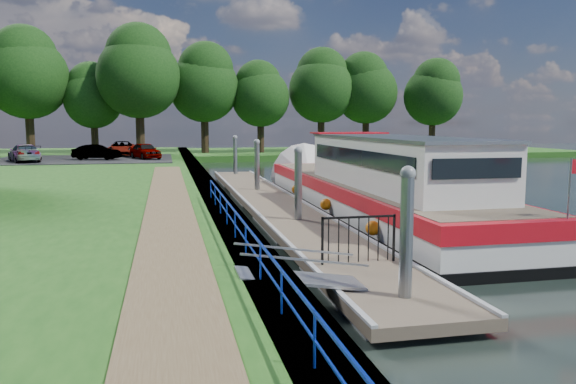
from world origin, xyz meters
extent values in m
plane|color=black|center=(0.00, 0.00, 0.00)|extent=(160.00, 160.00, 0.00)
cube|color=#473D2D|center=(-2.55, 15.00, 0.39)|extent=(1.10, 90.00, 0.78)
cube|color=#205117|center=(12.00, 52.00, 0.30)|extent=(60.00, 18.00, 0.60)
cube|color=brown|center=(-4.40, 8.00, 0.80)|extent=(1.60, 40.00, 0.05)
cube|color=black|center=(-11.00, 38.00, 0.81)|extent=(14.00, 12.00, 0.06)
cube|color=#0C2DBF|center=(-2.75, 3.00, 1.48)|extent=(0.04, 18.00, 0.04)
cube|color=#0C2DBF|center=(-2.75, 3.00, 1.12)|extent=(0.03, 18.00, 0.03)
cylinder|color=#0C2DBF|center=(-2.75, -4.00, 1.14)|extent=(0.04, 0.04, 0.72)
cylinder|color=#0C2DBF|center=(-2.75, -2.00, 1.14)|extent=(0.04, 0.04, 0.72)
cylinder|color=#0C2DBF|center=(-2.75, 0.00, 1.14)|extent=(0.04, 0.04, 0.72)
cylinder|color=#0C2DBF|center=(-2.75, 2.00, 1.14)|extent=(0.04, 0.04, 0.72)
cylinder|color=#0C2DBF|center=(-2.75, 4.00, 1.14)|extent=(0.04, 0.04, 0.72)
cylinder|color=#0C2DBF|center=(-2.75, 6.00, 1.14)|extent=(0.04, 0.04, 0.72)
cylinder|color=#0C2DBF|center=(-2.75, 8.00, 1.14)|extent=(0.04, 0.04, 0.72)
cylinder|color=#0C2DBF|center=(-2.75, 10.00, 1.14)|extent=(0.04, 0.04, 0.72)
cylinder|color=#0C2DBF|center=(-2.75, 12.00, 1.14)|extent=(0.04, 0.04, 0.72)
cube|color=brown|center=(0.00, 13.00, 0.28)|extent=(2.50, 30.00, 0.24)
cube|color=#9EA0A3|center=(0.00, 1.00, 0.05)|extent=(2.30, 5.00, 0.30)
cube|color=#9EA0A3|center=(0.00, 9.00, 0.05)|extent=(2.30, 5.00, 0.30)
cube|color=#9EA0A3|center=(0.00, 17.00, 0.05)|extent=(2.30, 5.00, 0.30)
cube|color=#9EA0A3|center=(0.00, 25.00, 0.05)|extent=(2.30, 5.00, 0.30)
cube|color=#9EA0A3|center=(1.19, 13.00, 0.43)|extent=(0.12, 30.00, 0.06)
cube|color=#9EA0A3|center=(-1.19, 13.00, 0.43)|extent=(0.12, 30.00, 0.06)
cylinder|color=gray|center=(0.00, -0.50, 1.10)|extent=(0.26, 0.26, 3.40)
sphere|color=gray|center=(0.00, -0.50, 2.80)|extent=(0.30, 0.30, 0.30)
cylinder|color=gray|center=(0.00, 8.50, 1.10)|extent=(0.26, 0.26, 3.40)
sphere|color=gray|center=(0.00, 8.50, 2.80)|extent=(0.30, 0.30, 0.30)
cylinder|color=gray|center=(0.00, 17.50, 1.10)|extent=(0.26, 0.26, 3.40)
sphere|color=gray|center=(0.00, 17.50, 2.80)|extent=(0.30, 0.30, 0.30)
cylinder|color=gray|center=(0.00, 26.50, 1.10)|extent=(0.26, 0.26, 3.40)
sphere|color=gray|center=(0.00, 26.50, 2.80)|extent=(0.30, 0.30, 0.30)
cube|color=#A5A8AD|center=(-1.85, 0.50, 0.60)|extent=(2.58, 1.00, 0.43)
cube|color=#A5A8AD|center=(-1.85, 0.02, 1.10)|extent=(2.58, 0.04, 0.41)
cube|color=#A5A8AD|center=(-1.85, 0.98, 1.10)|extent=(2.58, 0.04, 0.41)
cube|color=black|center=(-0.90, 2.20, 0.98)|extent=(0.05, 0.05, 1.15)
cube|color=black|center=(0.90, 2.20, 0.98)|extent=(0.05, 0.05, 1.15)
cube|color=black|center=(0.00, 2.20, 1.52)|extent=(1.85, 0.05, 0.05)
cube|color=black|center=(-0.75, 2.20, 0.98)|extent=(0.02, 0.02, 1.10)
cube|color=black|center=(-0.50, 2.20, 0.98)|extent=(0.02, 0.02, 1.10)
cube|color=black|center=(-0.25, 2.20, 0.98)|extent=(0.02, 0.02, 1.10)
cube|color=black|center=(0.00, 2.20, 0.98)|extent=(0.02, 0.02, 1.10)
cube|color=black|center=(0.25, 2.20, 0.98)|extent=(0.02, 0.02, 1.10)
cube|color=black|center=(0.50, 2.20, 0.98)|extent=(0.02, 0.02, 1.10)
cube|color=black|center=(0.75, 2.20, 0.98)|extent=(0.02, 0.02, 1.10)
cube|color=black|center=(3.60, 11.13, 0.02)|extent=(4.00, 20.00, 0.55)
cube|color=silver|center=(3.60, 11.13, 0.62)|extent=(3.96, 19.90, 0.65)
cube|color=red|center=(3.60, 11.13, 1.18)|extent=(4.04, 20.00, 0.48)
cube|color=brown|center=(3.60, 11.13, 1.42)|extent=(3.68, 19.20, 0.04)
cone|color=silver|center=(3.60, 21.53, 0.55)|extent=(4.00, 1.50, 4.00)
cube|color=silver|center=(3.60, 8.63, 2.30)|extent=(3.00, 11.00, 1.75)
cube|color=gray|center=(3.60, 8.63, 3.22)|extent=(3.10, 11.20, 0.10)
cube|color=black|center=(2.08, 8.63, 2.55)|extent=(0.04, 10.00, 0.55)
cube|color=black|center=(5.12, 8.63, 2.55)|extent=(0.04, 10.00, 0.55)
cube|color=black|center=(3.60, 14.18, 2.55)|extent=(2.60, 0.04, 0.55)
cube|color=black|center=(3.60, 3.08, 2.55)|extent=(2.60, 0.04, 0.55)
cube|color=red|center=(3.60, 13.83, 3.30)|extent=(3.20, 1.60, 0.06)
cylinder|color=gray|center=(5.10, 1.43, 2.15)|extent=(0.05, 0.05, 1.50)
sphere|color=orange|center=(1.48, 5.13, 0.65)|extent=(0.44, 0.44, 0.44)
sphere|color=orange|center=(1.48, 10.13, 0.65)|extent=(0.44, 0.44, 0.44)
sphere|color=orange|center=(1.48, 15.13, 0.65)|extent=(0.44, 0.44, 0.44)
imported|color=#594C47|center=(2.40, 5.09, 2.30)|extent=(0.55, 0.71, 1.72)
cylinder|color=#332316|center=(-17.49, 49.36, 2.70)|extent=(0.83, 0.83, 4.21)
sphere|color=black|center=(-17.49, 49.36, 8.08)|extent=(7.95, 7.95, 7.95)
sphere|color=black|center=(-17.71, 49.47, 10.07)|extent=(6.31, 6.31, 6.31)
cylinder|color=#332316|center=(-11.50, 49.87, 2.15)|extent=(0.70, 0.70, 3.10)
sphere|color=black|center=(-11.50, 49.87, 6.11)|extent=(5.85, 5.85, 5.85)
sphere|color=black|center=(-11.67, 50.04, 7.57)|extent=(4.65, 4.65, 4.65)
cylinder|color=#332316|center=(-6.89, 47.36, 2.75)|extent=(0.84, 0.84, 4.29)
sphere|color=black|center=(-6.89, 47.36, 8.23)|extent=(8.10, 8.10, 8.10)
sphere|color=black|center=(-6.84, 47.51, 10.25)|extent=(6.44, 6.44, 6.44)
cylinder|color=#332316|center=(-0.41, 49.36, 2.52)|extent=(0.79, 0.79, 3.83)
sphere|color=black|center=(-0.41, 49.36, 7.42)|extent=(7.24, 7.24, 7.24)
sphere|color=black|center=(-0.22, 49.13, 9.23)|extent=(5.75, 5.75, 5.75)
cylinder|color=#332316|center=(5.49, 49.09, 2.23)|extent=(0.72, 0.72, 3.26)
sphere|color=black|center=(5.49, 49.09, 6.40)|extent=(6.16, 6.16, 6.16)
sphere|color=black|center=(5.30, 49.34, 7.93)|extent=(4.89, 4.89, 4.89)
cylinder|color=#332316|center=(12.25, 49.38, 2.49)|extent=(0.78, 0.78, 3.77)
sphere|color=black|center=(12.25, 49.38, 7.31)|extent=(7.13, 7.13, 7.13)
sphere|color=black|center=(12.38, 49.62, 9.09)|extent=(5.66, 5.66, 5.66)
cylinder|color=#332316|center=(17.42, 49.40, 2.42)|extent=(0.77, 0.77, 3.65)
sphere|color=black|center=(17.42, 49.40, 7.09)|extent=(6.89, 6.89, 6.89)
sphere|color=black|center=(17.07, 49.41, 8.81)|extent=(5.47, 5.47, 5.47)
cylinder|color=#332316|center=(24.52, 47.52, 2.30)|extent=(0.74, 0.74, 3.41)
sphere|color=black|center=(24.52, 47.52, 6.66)|extent=(6.43, 6.43, 6.43)
sphere|color=black|center=(24.75, 47.30, 8.26)|extent=(5.11, 5.11, 5.11)
imported|color=#999999|center=(-6.11, 36.97, 1.49)|extent=(2.92, 4.16, 1.32)
imported|color=#999999|center=(-9.85, 36.53, 1.44)|extent=(3.84, 2.10, 1.20)
imported|color=#999999|center=(-14.88, 35.16, 1.49)|extent=(3.38, 4.89, 1.32)
imported|color=#999999|center=(-8.26, 41.30, 1.49)|extent=(2.18, 4.71, 1.31)
camera|label=1|loc=(-4.45, -10.31, 3.75)|focal=35.00mm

